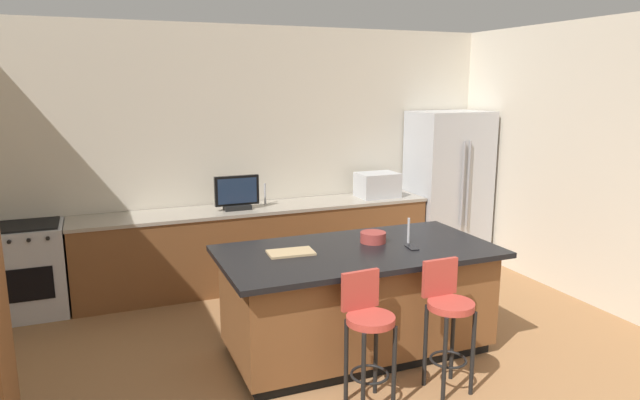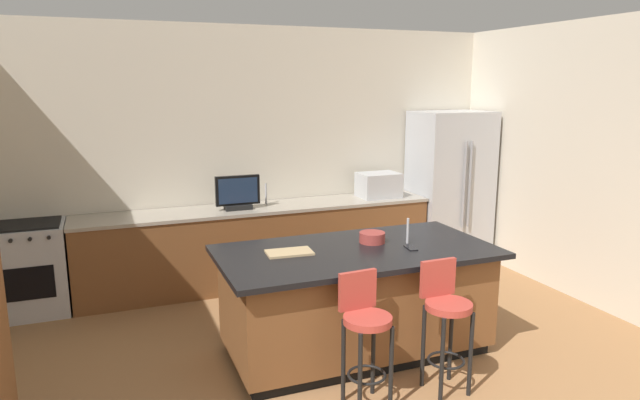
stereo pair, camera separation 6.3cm
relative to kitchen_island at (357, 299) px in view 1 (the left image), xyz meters
The scene contains 15 objects.
wall_back 2.50m from the kitchen_island, 94.87° to the left, with size 6.27×0.12×2.88m, color beige.
wall_right 2.91m from the kitchen_island, ahead, with size 0.12×4.95×2.88m, color beige.
counter_back 1.94m from the kitchen_island, 98.81° to the left, with size 3.99×0.62×0.89m.
kitchen_island is the anchor object (origin of this frame).
refrigerator 2.91m from the kitchen_island, 40.82° to the left, with size 0.93×0.72×1.90m.
range_oven 3.28m from the kitchen_island, 144.29° to the left, with size 0.72×0.63×0.91m.
microwave 2.32m from the kitchen_island, 58.22° to the left, with size 0.48×0.36×0.29m, color #B7BABF.
tv_monitor 2.03m from the kitchen_island, 106.63° to the left, with size 0.48×0.16×0.37m.
sink_faucet_back 2.10m from the kitchen_island, 95.67° to the left, with size 0.02×0.02×0.24m, color #B2B2B7.
sink_faucet_island 0.73m from the kitchen_island, ahead, with size 0.02×0.02×0.22m, color #B2B2B7.
bar_stool_left 0.82m from the kitchen_island, 110.63° to the right, with size 0.34×0.35×0.95m.
bar_stool_right 0.88m from the kitchen_island, 66.30° to the right, with size 0.34×0.34×0.97m.
fruit_bowl 0.55m from the kitchen_island, 32.60° to the left, with size 0.22×0.22×0.09m, color #993833.
cell_phone 0.63m from the kitchen_island, 18.73° to the right, with size 0.07×0.15×0.01m, color black.
cutting_board 0.72m from the kitchen_island, behind, with size 0.37×0.22×0.02m, color tan.
Camera 1 is at (-1.78, -1.77, 2.25)m, focal length 31.61 mm.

